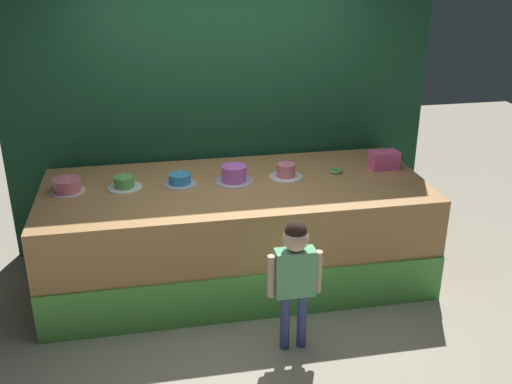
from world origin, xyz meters
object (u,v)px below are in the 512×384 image
(cake_far_left, at_px, (67,186))
(cake_left, at_px, (124,183))
(pink_box, at_px, (384,160))
(cake_far_right, at_px, (286,171))
(cake_center, at_px, (180,180))
(cake_right, at_px, (234,174))
(child_figure, at_px, (295,268))
(donut, at_px, (335,171))

(cake_far_left, xyz_separation_m, cake_left, (0.46, 0.00, -0.01))
(pink_box, distance_m, cake_far_left, 2.74)
(cake_far_right, bearing_deg, cake_far_left, 179.70)
(cake_center, xyz_separation_m, cake_right, (0.46, -0.03, 0.02))
(cake_left, xyz_separation_m, cake_right, (0.91, -0.03, 0.02))
(child_figure, xyz_separation_m, donut, (0.66, 1.18, 0.24))
(cake_center, bearing_deg, child_figure, -58.76)
(cake_right, bearing_deg, pink_box, 2.53)
(cake_right, bearing_deg, cake_center, 176.64)
(cake_right, distance_m, cake_far_right, 0.46)
(donut, xyz_separation_m, cake_far_right, (-0.46, -0.03, 0.04))
(cake_right, bearing_deg, donut, 2.84)
(donut, height_order, cake_left, cake_left)
(child_figure, xyz_separation_m, cake_right, (-0.25, 1.14, 0.29))
(cake_far_left, distance_m, cake_left, 0.46)
(donut, height_order, cake_far_left, cake_far_left)
(cake_far_left, bearing_deg, cake_right, -1.19)
(donut, distance_m, cake_left, 1.83)
(cake_center, bearing_deg, cake_far_right, -0.49)
(donut, bearing_deg, cake_far_right, -176.70)
(child_figure, distance_m, cake_left, 1.67)
(child_figure, bearing_deg, cake_right, 102.37)
(cake_right, relative_size, cake_far_right, 1.13)
(cake_left, relative_size, cake_center, 1.03)
(pink_box, relative_size, donut, 2.03)
(pink_box, distance_m, cake_right, 1.37)
(donut, height_order, cake_center, cake_center)
(cake_left, bearing_deg, child_figure, -45.09)
(cake_far_left, bearing_deg, cake_left, 0.09)
(cake_far_left, bearing_deg, pink_box, 0.67)
(child_figure, height_order, cake_left, cake_left)
(child_figure, xyz_separation_m, cake_far_left, (-1.62, 1.17, 0.28))
(donut, bearing_deg, cake_far_left, -179.58)
(donut, xyz_separation_m, cake_right, (-0.91, -0.05, 0.05))
(child_figure, height_order, cake_right, cake_right)
(donut, distance_m, cake_far_left, 2.28)
(cake_left, bearing_deg, cake_right, -1.83)
(child_figure, xyz_separation_m, pink_box, (1.12, 1.20, 0.31))
(child_figure, height_order, cake_center, cake_center)
(cake_left, distance_m, cake_right, 0.91)
(cake_right, bearing_deg, child_figure, -77.63)
(pink_box, relative_size, cake_right, 0.76)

